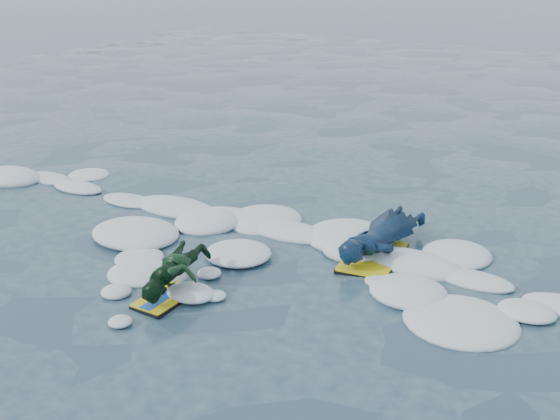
# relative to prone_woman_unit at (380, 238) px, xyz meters

# --- Properties ---
(ground) EXTENTS (120.00, 120.00, 0.00)m
(ground) POSITION_rel_prone_woman_unit_xyz_m (-1.85, -1.64, -0.24)
(ground) COLOR #1A3140
(ground) RESTS_ON ground
(foam_band) EXTENTS (12.00, 3.10, 0.30)m
(foam_band) POSITION_rel_prone_woman_unit_xyz_m (-1.85, -0.61, -0.24)
(foam_band) COLOR silver
(foam_band) RESTS_ON ground
(prone_woman_unit) EXTENTS (0.83, 1.84, 0.47)m
(prone_woman_unit) POSITION_rel_prone_woman_unit_xyz_m (0.00, 0.00, 0.00)
(prone_woman_unit) COLOR black
(prone_woman_unit) RESTS_ON ground
(prone_child_unit) EXTENTS (0.77, 1.27, 0.46)m
(prone_child_unit) POSITION_rel_prone_woman_unit_xyz_m (-1.62, -2.14, -0.01)
(prone_child_unit) COLOR black
(prone_child_unit) RESTS_ON ground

